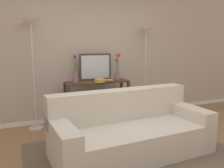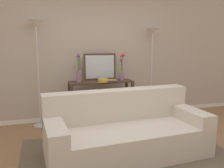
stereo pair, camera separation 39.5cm
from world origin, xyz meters
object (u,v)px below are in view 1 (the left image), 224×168
object	(u,v)px
vase_short_flowers	(117,68)
book_stack	(108,81)
fruit_bowl	(100,80)
vase_tall_flowers	(75,72)
floor_lamp_left	(32,44)
floor_lamp_right	(146,48)
book_row_under_console	(81,122)
couch	(130,132)
console_table	(97,94)
wall_mirror	(95,67)

from	to	relation	value
vase_short_flowers	book_stack	xyz separation A→B (m)	(-0.26, -0.15, -0.22)
book_stack	fruit_bowl	bearing A→B (deg)	176.69
vase_tall_flowers	fruit_bowl	bearing A→B (deg)	-15.72
floor_lamp_left	floor_lamp_right	size ratio (longest dim) A/B	1.06
vase_short_flowers	book_row_under_console	size ratio (longest dim) A/B	1.63
couch	vase_tall_flowers	bearing A→B (deg)	106.39
floor_lamp_right	vase_short_flowers	xyz separation A→B (m)	(-0.70, -0.10, -0.38)
floor_lamp_right	book_row_under_console	size ratio (longest dim) A/B	5.36
console_table	book_row_under_console	size ratio (longest dim) A/B	3.57
console_table	fruit_bowl	world-z (taller)	fruit_bowl
console_table	floor_lamp_right	xyz separation A→B (m)	(1.14, 0.12, 0.89)
couch	book_row_under_console	distance (m)	1.50
floor_lamp_left	vase_short_flowers	xyz separation A→B (m)	(1.59, -0.10, -0.46)
couch	fruit_bowl	size ratio (longest dim) A/B	11.30
floor_lamp_right	couch	bearing A→B (deg)	-126.15
wall_mirror	vase_tall_flowers	xyz separation A→B (m)	(-0.45, -0.16, -0.06)
book_row_under_console	vase_tall_flowers	bearing A→B (deg)	-179.25
wall_mirror	fruit_bowl	world-z (taller)	wall_mirror
wall_mirror	couch	bearing A→B (deg)	-90.99
fruit_bowl	book_stack	distance (m)	0.16
floor_lamp_right	wall_mirror	xyz separation A→B (m)	(-1.11, 0.04, -0.36)
couch	floor_lamp_right	distance (m)	2.25
console_table	floor_lamp_left	world-z (taller)	floor_lamp_left
fruit_bowl	vase_tall_flowers	bearing A→B (deg)	164.28
couch	vase_short_flowers	size ratio (longest dim) A/B	4.01
floor_lamp_right	wall_mirror	world-z (taller)	floor_lamp_right
fruit_bowl	book_row_under_console	world-z (taller)	fruit_bowl
vase_tall_flowers	book_stack	bearing A→B (deg)	-12.53
fruit_bowl	floor_lamp_left	bearing A→B (deg)	167.98
floor_lamp_right	book_row_under_console	bearing A→B (deg)	-175.16
vase_short_flowers	fruit_bowl	xyz separation A→B (m)	(-0.42, -0.14, -0.21)
floor_lamp_left	book_row_under_console	world-z (taller)	floor_lamp_left
book_stack	vase_tall_flowers	bearing A→B (deg)	167.47
floor_lamp_right	wall_mirror	size ratio (longest dim) A/B	2.87
floor_lamp_right	vase_tall_flowers	distance (m)	1.63
floor_lamp_right	vase_short_flowers	size ratio (longest dim) A/B	3.28
book_stack	book_row_under_console	size ratio (longest dim) A/B	0.59
console_table	fruit_bowl	size ratio (longest dim) A/B	6.16
console_table	vase_tall_flowers	world-z (taller)	vase_tall_flowers
console_table	vase_short_flowers	world-z (taller)	vase_short_flowers
floor_lamp_right	book_stack	world-z (taller)	floor_lamp_right
couch	floor_lamp_right	world-z (taller)	floor_lamp_right
console_table	vase_short_flowers	bearing A→B (deg)	2.62
floor_lamp_right	book_stack	bearing A→B (deg)	-164.99
vase_short_flowers	fruit_bowl	distance (m)	0.49
wall_mirror	vase_short_flowers	distance (m)	0.44
couch	floor_lamp_left	world-z (taller)	floor_lamp_left
floor_lamp_left	fruit_bowl	size ratio (longest dim) A/B	9.78
floor_lamp_right	book_row_under_console	distance (m)	2.04
fruit_bowl	floor_lamp_right	bearing A→B (deg)	12.53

